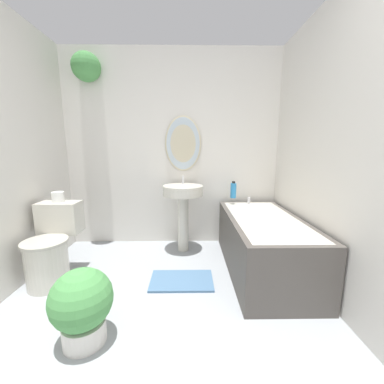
% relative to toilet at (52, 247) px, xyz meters
% --- Properties ---
extents(wall_back, '(2.74, 0.32, 2.40)m').
position_rel_toilet_xyz_m(wall_back, '(0.99, 0.95, 0.95)').
color(wall_back, silver).
rests_on(wall_back, ground_plane).
extents(wall_right, '(0.06, 2.70, 2.40)m').
position_rel_toilet_xyz_m(wall_right, '(2.40, -0.36, 0.87)').
color(wall_right, silver).
rests_on(wall_right, ground_plane).
extents(toilet, '(0.38, 0.57, 0.71)m').
position_rel_toilet_xyz_m(toilet, '(0.00, 0.00, 0.00)').
color(toilet, beige).
rests_on(toilet, ground_plane).
extents(pedestal_sink, '(0.47, 0.47, 0.89)m').
position_rel_toilet_xyz_m(pedestal_sink, '(1.19, 0.66, 0.29)').
color(pedestal_sink, beige).
rests_on(pedestal_sink, ground_plane).
extents(bathtub, '(0.69, 1.43, 0.63)m').
position_rel_toilet_xyz_m(bathtub, '(2.01, 0.16, -0.04)').
color(bathtub, '#4C4742').
rests_on(bathtub, ground_plane).
extents(shampoo_bottle, '(0.07, 0.07, 0.20)m').
position_rel_toilet_xyz_m(shampoo_bottle, '(1.80, 0.75, 0.40)').
color(shampoo_bottle, '#2D84C6').
rests_on(shampoo_bottle, bathtub).
extents(potted_plant, '(0.38, 0.38, 0.49)m').
position_rel_toilet_xyz_m(potted_plant, '(0.60, -0.73, -0.06)').
color(potted_plant, silver).
rests_on(potted_plant, ground_plane).
extents(bath_mat, '(0.58, 0.36, 0.02)m').
position_rel_toilet_xyz_m(bath_mat, '(1.19, -0.05, -0.32)').
color(bath_mat, '#4C7093').
rests_on(bath_mat, ground_plane).
extents(toilet_paper_roll, '(0.11, 0.11, 0.10)m').
position_rel_toilet_xyz_m(toilet_paper_roll, '(0.00, 0.19, 0.43)').
color(toilet_paper_roll, white).
rests_on(toilet_paper_roll, toilet).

